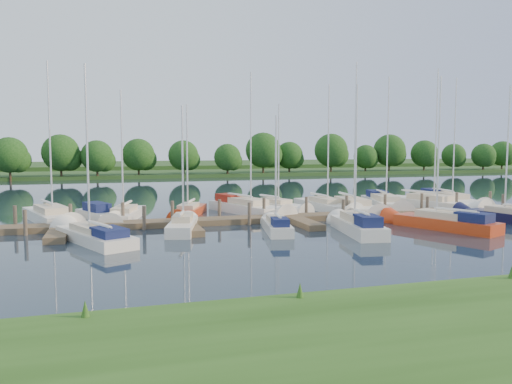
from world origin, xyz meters
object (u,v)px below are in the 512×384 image
object	(u,v)px
dock	(294,219)
motorboat	(98,215)
sailboat_s_2	(276,227)
sailboat_n_5	(277,207)
sailboat_n_0	(52,219)

from	to	relation	value
dock	motorboat	bearing A→B (deg)	158.12
motorboat	sailboat_s_2	size ratio (longest dim) A/B	0.69
dock	sailboat_n_5	bearing A→B (deg)	82.71
sailboat_n_0	sailboat_n_5	size ratio (longest dim) A/B	1.27
dock	sailboat_n_0	size ratio (longest dim) A/B	3.34
sailboat_s_2	dock	bearing A→B (deg)	65.25
dock	sailboat_n_0	xyz separation A→B (m)	(-17.03, 4.69, 0.08)
sailboat_s_2	motorboat	bearing A→B (deg)	150.90
sailboat_n_5	sailboat_s_2	world-z (taller)	sailboat_n_5
dock	sailboat_n_5	world-z (taller)	sailboat_n_5
sailboat_n_0	motorboat	xyz separation A→B (m)	(3.19, 0.87, 0.05)
sailboat_n_0	sailboat_s_2	xyz separation A→B (m)	(14.38, -8.42, 0.04)
sailboat_n_0	sailboat_s_2	size ratio (longest dim) A/B	1.53
sailboat_n_5	sailboat_n_0	bearing A→B (deg)	-14.38
sailboat_s_2	sailboat_n_0	bearing A→B (deg)	160.27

